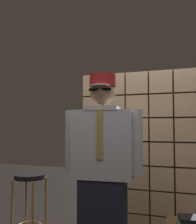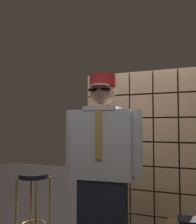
% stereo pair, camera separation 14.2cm
% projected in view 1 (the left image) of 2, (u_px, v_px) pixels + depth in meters
% --- Properties ---
extents(glass_block_wall, '(1.49, 0.10, 2.08)m').
position_uv_depth(glass_block_wall, '(138.00, 153.00, 3.23)').
color(glass_block_wall, '#E0B78C').
rests_on(glass_block_wall, ground).
extents(standing_person, '(0.73, 0.33, 1.83)m').
position_uv_depth(standing_person, '(103.00, 170.00, 2.35)').
color(standing_person, '#1E2333').
rests_on(standing_person, ground).
extents(bar_stool, '(0.34, 0.34, 0.82)m').
position_uv_depth(bar_stool, '(30.00, 193.00, 2.90)').
color(bar_stool, black).
rests_on(bar_stool, ground).
extents(book_stack, '(0.26, 0.20, 0.09)m').
position_uv_depth(book_stack, '(191.00, 223.00, 2.05)').
color(book_stack, '#591E66').
rests_on(book_stack, side_table).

